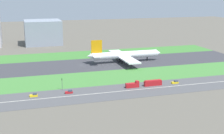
{
  "coord_description": "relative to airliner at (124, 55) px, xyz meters",
  "views": [
    {
      "loc": [
        -46.1,
        -240.08,
        58.26
      ],
      "look_at": [
        15.28,
        -36.5,
        6.0
      ],
      "focal_mm": 49.66,
      "sensor_mm": 36.0,
      "label": 1
    }
  ],
  "objects": [
    {
      "name": "ground_plane",
      "position": [
        -36.53,
        -0.0,
        -6.23
      ],
      "size": [
        800.0,
        800.0,
        0.0
      ],
      "primitive_type": "plane",
      "color": "#5B564C"
    },
    {
      "name": "runway",
      "position": [
        -36.53,
        -0.0,
        -6.18
      ],
      "size": [
        280.0,
        46.0,
        0.1
      ],
      "primitive_type": "cube",
      "color": "#38383D",
      "rests_on": "ground_plane"
    },
    {
      "name": "grass_median_north",
      "position": [
        -36.53,
        41.0,
        -6.18
      ],
      "size": [
        280.0,
        36.0,
        0.1
      ],
      "primitive_type": "cube",
      "color": "#3D7A33",
      "rests_on": "ground_plane"
    },
    {
      "name": "grass_median_south",
      "position": [
        -36.53,
        -41.0,
        -6.18
      ],
      "size": [
        280.0,
        36.0,
        0.1
      ],
      "primitive_type": "cube",
      "color": "#427F38",
      "rests_on": "ground_plane"
    },
    {
      "name": "highway",
      "position": [
        -36.53,
        -73.0,
        -6.18
      ],
      "size": [
        280.0,
        28.0,
        0.1
      ],
      "primitive_type": "cube",
      "color": "#4C4C4F",
      "rests_on": "ground_plane"
    },
    {
      "name": "highway_centerline",
      "position": [
        -36.53,
        -73.0,
        -6.13
      ],
      "size": [
        266.0,
        0.5,
        0.01
      ],
      "primitive_type": "cube",
      "color": "silver",
      "rests_on": "highway"
    },
    {
      "name": "airliner",
      "position": [
        0.0,
        0.0,
        0.0
      ],
      "size": [
        65.0,
        56.0,
        19.7
      ],
      "color": "white",
      "rests_on": "runway"
    },
    {
      "name": "bus_0",
      "position": [
        -3.72,
        -68.0,
        -4.41
      ],
      "size": [
        11.6,
        2.5,
        3.5
      ],
      "color": "#B2191E",
      "rests_on": "highway"
    },
    {
      "name": "truck_0",
      "position": [
        -17.36,
        -68.0,
        -4.56
      ],
      "size": [
        8.4,
        2.5,
        4.0
      ],
      "color": "#B2191E",
      "rests_on": "highway"
    },
    {
      "name": "car_3",
      "position": [
        -56.94,
        -68.0,
        -5.31
      ],
      "size": [
        4.4,
        1.8,
        2.0
      ],
      "color": "#B2191E",
      "rests_on": "highway"
    },
    {
      "name": "car_0",
      "position": [
        -77.03,
        -68.0,
        -5.31
      ],
      "size": [
        4.4,
        1.8,
        2.0
      ],
      "color": "yellow",
      "rests_on": "highway"
    },
    {
      "name": "car_1",
      "position": [
        11.98,
        -68.0,
        -5.31
      ],
      "size": [
        4.4,
        1.8,
        2.0
      ],
      "color": "yellow",
      "rests_on": "highway"
    },
    {
      "name": "traffic_light",
      "position": [
        -59.85,
        -60.01,
        -1.94
      ],
      "size": [
        0.36,
        0.5,
        7.2
      ],
      "color": "#4C4C51",
      "rests_on": "highway"
    },
    {
      "name": "hangar_building",
      "position": [
        -56.99,
        114.0,
        7.12
      ],
      "size": [
        39.57,
        37.7,
        26.71
      ],
      "primitive_type": "cube",
      "color": "gray",
      "rests_on": "ground_plane"
    },
    {
      "name": "fuel_tank_west",
      "position": [
        -55.28,
        159.0,
        1.14
      ],
      "size": [
        20.71,
        20.71,
        14.75
      ],
      "primitive_type": "cylinder",
      "color": "silver",
      "rests_on": "ground_plane"
    }
  ]
}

